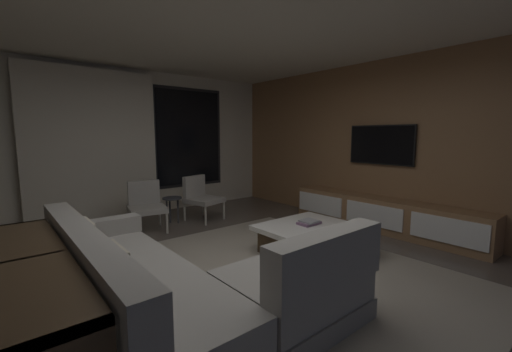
% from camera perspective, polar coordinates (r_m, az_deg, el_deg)
% --- Properties ---
extents(floor, '(9.20, 9.20, 0.00)m').
position_cam_1_polar(floor, '(3.47, -1.65, -18.51)').
color(floor, '#564C44').
extents(back_wall_with_window, '(6.60, 0.30, 2.70)m').
position_cam_1_polar(back_wall_with_window, '(6.36, -22.80, 5.24)').
color(back_wall_with_window, beige).
rests_on(back_wall_with_window, floor).
extents(media_wall, '(0.12, 7.80, 2.70)m').
position_cam_1_polar(media_wall, '(5.56, 24.06, 5.02)').
color(media_wall, '#8E6642').
rests_on(media_wall, floor).
extents(ceiling, '(8.20, 8.20, 0.00)m').
position_cam_1_polar(ceiling, '(3.34, -1.84, 28.15)').
color(ceiling, beige).
extents(area_rug, '(3.20, 3.80, 0.01)m').
position_cam_1_polar(area_rug, '(3.61, 3.97, -17.37)').
color(area_rug, gray).
rests_on(area_rug, floor).
extents(sectional_couch, '(1.98, 2.50, 0.82)m').
position_cam_1_polar(sectional_couch, '(2.81, -13.99, -18.64)').
color(sectional_couch, gray).
rests_on(sectional_couch, floor).
extents(coffee_table, '(1.16, 1.16, 0.36)m').
position_cam_1_polar(coffee_table, '(4.21, 10.08, -11.11)').
color(coffee_table, '#473522').
rests_on(coffee_table, floor).
extents(book_stack_on_coffee_table, '(0.29, 0.20, 0.05)m').
position_cam_1_polar(book_stack_on_coffee_table, '(4.27, 9.39, -8.09)').
color(book_stack_on_coffee_table, '#72516D').
rests_on(book_stack_on_coffee_table, coffee_table).
extents(accent_chair_near_window, '(0.67, 0.69, 0.78)m').
position_cam_1_polar(accent_chair_near_window, '(5.84, -9.78, -3.42)').
color(accent_chair_near_window, '#B2ADA0').
rests_on(accent_chair_near_window, floor).
extents(accent_chair_by_curtain, '(0.64, 0.65, 0.78)m').
position_cam_1_polar(accent_chair_by_curtain, '(5.39, -18.90, -4.61)').
color(accent_chair_by_curtain, '#B2ADA0').
rests_on(accent_chair_by_curtain, floor).
extents(side_stool, '(0.32, 0.32, 0.46)m').
position_cam_1_polar(side_stool, '(5.65, -14.66, -4.53)').
color(side_stool, '#333338').
rests_on(side_stool, floor).
extents(media_console, '(0.46, 3.10, 0.52)m').
position_cam_1_polar(media_console, '(5.47, 21.62, -6.51)').
color(media_console, '#8E6642').
rests_on(media_console, floor).
extents(mounted_tv, '(0.05, 1.09, 0.63)m').
position_cam_1_polar(mounted_tv, '(5.58, 21.26, 5.17)').
color(mounted_tv, black).
extents(console_table_behind_couch, '(0.40, 2.10, 0.74)m').
position_cam_1_polar(console_table_behind_couch, '(2.67, -34.35, -18.39)').
color(console_table_behind_couch, '#473522').
rests_on(console_table_behind_couch, floor).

